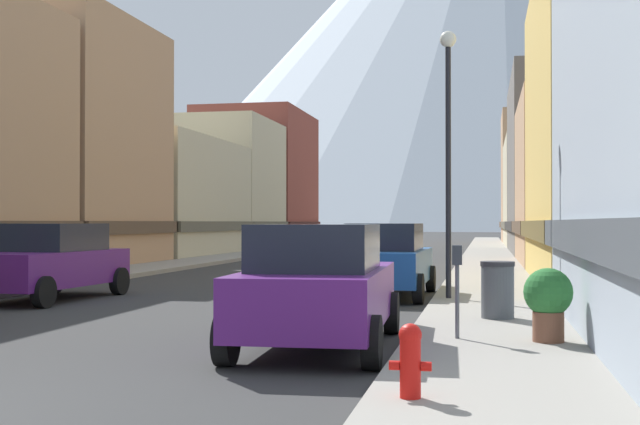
{
  "coord_description": "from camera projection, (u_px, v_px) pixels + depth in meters",
  "views": [
    {
      "loc": [
        6.15,
        -5.86,
        1.81
      ],
      "look_at": [
        -0.37,
        26.16,
        2.2
      ],
      "focal_mm": 45.75,
      "sensor_mm": 36.0,
      "label": 1
    }
  ],
  "objects": [
    {
      "name": "storefront_right_4",
      "position": [
        571.0,
        195.0,
        57.74
      ],
      "size": [
        9.41,
        12.74,
        7.68
      ],
      "color": "beige",
      "rests_on": "ground"
    },
    {
      "name": "potted_plant_2",
      "position": [
        548.0,
        299.0,
        11.31
      ],
      "size": [
        0.68,
        0.68,
        1.02
      ],
      "color": "brown",
      "rests_on": "sidewalk_right"
    },
    {
      "name": "storefront_left_3",
      "position": [
        143.0,
        200.0,
        43.44
      ],
      "size": [
        8.86,
        11.79,
        6.19
      ],
      "color": "beige",
      "rests_on": "ground"
    },
    {
      "name": "fire_hydrant_near",
      "position": [
        410.0,
        358.0,
        7.69
      ],
      "size": [
        0.4,
        0.22,
        0.7
      ],
      "color": "red",
      "rests_on": "sidewalk_right"
    },
    {
      "name": "mountain_backdrop",
      "position": [
        500.0,
        25.0,
        260.33
      ],
      "size": [
        232.86,
        232.86,
        129.75
      ],
      "primitive_type": "cone",
      "color": "silver",
      "rests_on": "ground"
    },
    {
      "name": "car_left_1",
      "position": [
        51.0,
        261.0,
        18.98
      ],
      "size": [
        2.24,
        4.48,
        1.78
      ],
      "color": "#591E72",
      "rests_on": "ground"
    },
    {
      "name": "storefront_right_2",
      "position": [
        638.0,
        185.0,
        32.72
      ],
      "size": [
        9.62,
        9.92,
        6.82
      ],
      "color": "tan",
      "rests_on": "ground"
    },
    {
      "name": "storefront_left_4",
      "position": [
        198.0,
        188.0,
        53.64
      ],
      "size": [
        10.15,
        8.52,
        8.47
      ],
      "color": "beige",
      "rests_on": "ground"
    },
    {
      "name": "storefront_left_5",
      "position": [
        257.0,
        181.0,
        63.32
      ],
      "size": [
        7.82,
        10.76,
        10.32
      ],
      "color": "brown",
      "rests_on": "ground"
    },
    {
      "name": "parking_meter_near",
      "position": [
        457.0,
        278.0,
        11.63
      ],
      "size": [
        0.14,
        0.1,
        1.33
      ],
      "color": "#595960",
      "rests_on": "sidewalk_right"
    },
    {
      "name": "streetlamp_right",
      "position": [
        448.0,
        123.0,
        17.85
      ],
      "size": [
        0.36,
        0.36,
        5.86
      ],
      "color": "black",
      "rests_on": "sidewalk_right"
    },
    {
      "name": "car_right_1",
      "position": [
        387.0,
        260.0,
        19.68
      ],
      "size": [
        2.13,
        4.43,
        1.78
      ],
      "color": "#19478C",
      "rests_on": "ground"
    },
    {
      "name": "storefront_right_5",
      "position": [
        558.0,
        180.0,
        68.36
      ],
      "size": [
        9.48,
        8.56,
        11.03
      ],
      "color": "tan",
      "rests_on": "ground"
    },
    {
      "name": "potted_plant_1",
      "position": [
        25.0,
        261.0,
        23.69
      ],
      "size": [
        0.57,
        0.57,
        0.95
      ],
      "color": "gray",
      "rests_on": "sidewalk_left"
    },
    {
      "name": "car_right_0",
      "position": [
        319.0,
        286.0,
        11.65
      ],
      "size": [
        2.22,
        4.47,
        1.78
      ],
      "color": "#591E72",
      "rests_on": "ground"
    },
    {
      "name": "trash_bin_right",
      "position": [
        498.0,
        290.0,
        14.08
      ],
      "size": [
        0.59,
        0.59,
        0.98
      ],
      "color": "#4C5156",
      "rests_on": "sidewalk_right"
    },
    {
      "name": "storefront_left_2",
      "position": [
        31.0,
        149.0,
        33.24
      ],
      "size": [
        9.44,
        8.23,
        9.95
      ],
      "color": "tan",
      "rests_on": "ground"
    },
    {
      "name": "storefront_right_3",
      "position": [
        587.0,
        169.0,
        44.52
      ],
      "size": [
        8.5,
        13.32,
        9.75
      ],
      "color": "#66605B",
      "rests_on": "ground"
    },
    {
      "name": "sidewalk_left",
      "position": [
        244.0,
        255.0,
        42.49
      ],
      "size": [
        2.5,
        100.0,
        0.15
      ],
      "primitive_type": "cube",
      "color": "gray",
      "rests_on": "ground"
    },
    {
      "name": "sidewalk_right",
      "position": [
        488.0,
        257.0,
        40.0
      ],
      "size": [
        2.5,
        100.0,
        0.15
      ],
      "primitive_type": "cube",
      "color": "gray",
      "rests_on": "ground"
    }
  ]
}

